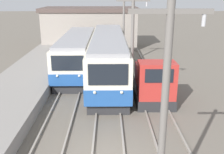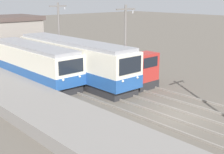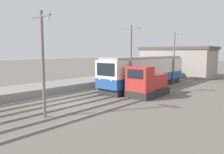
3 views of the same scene
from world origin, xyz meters
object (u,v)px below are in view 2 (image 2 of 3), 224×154
Objects in this scene: commuter_train_left at (33,64)px; catenary_mast_mid at (125,45)px; shunting_locomotive at (132,72)px; commuter_train_center at (73,62)px; catenary_mast_far at (59,34)px.

catenary_mast_mid is at bearing -60.44° from commuter_train_left.
catenary_mast_mid reaches higher than shunting_locomotive.
shunting_locomotive is at bearing -50.28° from commuter_train_left.
commuter_train_center is 5.59m from shunting_locomotive.
shunting_locomotive is 3.04m from catenary_mast_mid.
catenary_mast_mid is at bearing -74.12° from commuter_train_center.
catenary_mast_mid is (4.31, -7.59, 2.20)m from commuter_train_left.
shunting_locomotive is 0.67× the size of catenary_mast_mid.
shunting_locomotive is 9.61m from catenary_mast_far.
shunting_locomotive is at bearing -57.38° from commuter_train_center.
shunting_locomotive is (3.00, -4.69, -0.54)m from commuter_train_center.
catenary_mast_mid is (1.51, -5.30, 2.04)m from commuter_train_center.
commuter_train_left reaches higher than shunting_locomotive.
catenary_mast_mid is at bearing -157.67° from shunting_locomotive.
commuter_train_left is 9.00m from catenary_mast_mid.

